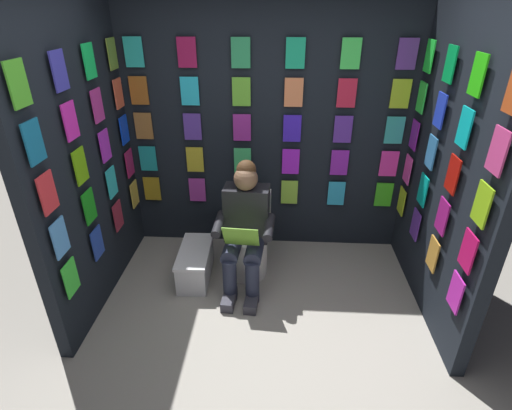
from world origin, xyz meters
name	(u,v)px	position (x,y,z in m)	size (l,w,h in m)	color
ground_plane	(257,367)	(0.00, 0.00, 0.00)	(30.00, 30.00, 0.00)	#9E998E
display_wall_back	(267,134)	(0.00, -1.77, 1.22)	(2.87, 0.14, 2.44)	black
display_wall_left	(450,173)	(-1.43, -0.86, 1.22)	(0.14, 1.72, 2.44)	black
display_wall_right	(85,164)	(1.43, -0.86, 1.22)	(0.14, 1.72, 2.44)	black
toilet	(249,240)	(0.15, -1.21, 0.33)	(0.42, 0.57, 0.77)	white
person_reading	(245,228)	(0.16, -0.98, 0.60)	(0.54, 0.70, 1.19)	black
comic_longbox_near	(195,263)	(0.65, -1.03, 0.16)	(0.30, 0.62, 0.31)	silver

